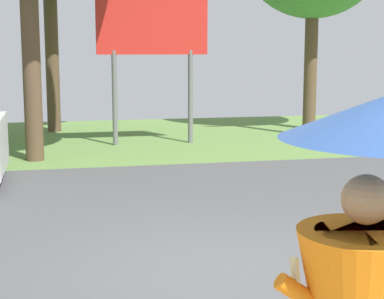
# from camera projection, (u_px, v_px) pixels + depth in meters

# --- Properties ---
(ground_plane) EXTENTS (40.00, 22.00, 0.20)m
(ground_plane) POSITION_uv_depth(u_px,v_px,m) (178.00, 206.00, 9.31)
(ground_plane) COLOR #4C4C4F
(monk_pedestrian) EXTENTS (1.12, 1.10, 2.13)m
(monk_pedestrian) POSITION_uv_depth(u_px,v_px,m) (371.00, 296.00, 2.82)
(monk_pedestrian) COLOR orange
(monk_pedestrian) RESTS_ON ground_plane
(roadside_billboard) EXTENTS (2.60, 0.12, 3.50)m
(roadside_billboard) POSITION_uv_depth(u_px,v_px,m) (152.00, 35.00, 14.63)
(roadside_billboard) COLOR slate
(roadside_billboard) RESTS_ON ground_plane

